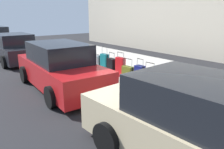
% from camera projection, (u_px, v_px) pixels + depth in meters
% --- Properties ---
extents(ground_plane, '(40.00, 40.00, 0.00)m').
position_uv_depth(ground_plane, '(101.00, 82.00, 8.34)').
color(ground_plane, black).
extents(sidewalk_curb, '(18.00, 5.00, 0.14)m').
position_uv_depth(sidewalk_curb, '(145.00, 70.00, 9.82)').
color(sidewalk_curb, '#ADA89E').
rests_on(sidewalk_curb, ground_plane).
extents(suitcase_red_0, '(0.39, 0.19, 0.98)m').
position_uv_depth(suitcase_red_0, '(212.00, 95.00, 5.67)').
color(suitcase_red_0, red).
rests_on(suitcase_red_0, sidewalk_curb).
extents(suitcase_black_1, '(0.49, 0.28, 0.79)m').
position_uv_depth(suitcase_black_1, '(190.00, 90.00, 6.02)').
color(suitcase_black_1, black).
rests_on(suitcase_black_1, sidewalk_curb).
extents(suitcase_teal_2, '(0.39, 0.20, 0.82)m').
position_uv_depth(suitcase_teal_2, '(175.00, 86.00, 6.51)').
color(suitcase_teal_2, '#0F606B').
rests_on(suitcase_teal_2, sidewalk_curb).
extents(suitcase_silver_3, '(0.40, 0.27, 0.67)m').
position_uv_depth(suitcase_silver_3, '(162.00, 82.00, 6.89)').
color(suitcase_silver_3, '#9EA0A8').
rests_on(suitcase_silver_3, sidewalk_curb).
extents(suitcase_maroon_4, '(0.42, 0.24, 0.87)m').
position_uv_depth(suitcase_maroon_4, '(149.00, 79.00, 7.28)').
color(suitcase_maroon_4, maroon).
rests_on(suitcase_maroon_4, sidewalk_curb).
extents(suitcase_navy_5, '(0.36, 0.25, 0.91)m').
position_uv_depth(suitcase_navy_5, '(140.00, 74.00, 7.69)').
color(suitcase_navy_5, navy).
rests_on(suitcase_navy_5, sidewalk_curb).
extents(suitcase_olive_6, '(0.47, 0.25, 0.84)m').
position_uv_depth(suitcase_olive_6, '(128.00, 73.00, 8.05)').
color(suitcase_olive_6, '#59601E').
rests_on(suitcase_olive_6, sidewalk_curb).
extents(suitcase_red_7, '(0.41, 0.22, 1.00)m').
position_uv_depth(suitcase_red_7, '(120.00, 67.00, 8.50)').
color(suitcase_red_7, red).
rests_on(suitcase_red_7, sidewalk_curb).
extents(suitcase_black_8, '(0.42, 0.26, 0.92)m').
position_uv_depth(suitcase_black_8, '(112.00, 66.00, 8.91)').
color(suitcase_black_8, black).
rests_on(suitcase_black_8, sidewalk_curb).
extents(suitcase_teal_9, '(0.41, 0.21, 1.09)m').
position_uv_depth(suitcase_teal_9, '(105.00, 63.00, 9.32)').
color(suitcase_teal_9, '#0F606B').
rests_on(suitcase_teal_9, sidewalk_curb).
extents(suitcase_silver_10, '(0.47, 0.26, 0.71)m').
position_uv_depth(suitcase_silver_10, '(96.00, 62.00, 9.71)').
color(suitcase_silver_10, '#9EA0A8').
rests_on(suitcase_silver_10, sidewalk_curb).
extents(fire_hydrant, '(0.39, 0.21, 0.72)m').
position_uv_depth(fire_hydrant, '(85.00, 58.00, 10.40)').
color(fire_hydrant, '#D89E0C').
rests_on(fire_hydrant, sidewalk_curb).
extents(bollard_post, '(0.15, 0.15, 0.83)m').
position_uv_depth(bollard_post, '(76.00, 55.00, 10.79)').
color(bollard_post, brown).
rests_on(bollard_post, sidewalk_curb).
extents(parked_car_beige_0, '(4.68, 2.16, 1.60)m').
position_uv_depth(parked_car_beige_0, '(207.00, 132.00, 3.40)').
color(parked_car_beige_0, tan).
rests_on(parked_car_beige_0, ground_plane).
extents(parked_car_red_1, '(4.70, 2.11, 1.62)m').
position_uv_depth(parked_car_red_1, '(60.00, 68.00, 7.47)').
color(parked_car_red_1, '#AD1619').
rests_on(parked_car_red_1, ground_plane).
extents(parked_car_charcoal_2, '(4.35, 2.01, 1.54)m').
position_uv_depth(parked_car_charcoal_2, '(15.00, 49.00, 11.83)').
color(parked_car_charcoal_2, black).
rests_on(parked_car_charcoal_2, ground_plane).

